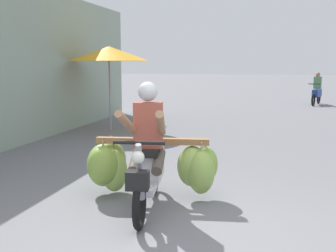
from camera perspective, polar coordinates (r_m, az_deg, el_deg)
The scene contains 4 objects.
ground_plane at distance 4.26m, azimuth 2.29°, elevation -16.20°, with size 120.00×120.00×0.00m, color slate.
motorbike_main_loaded at distance 5.39m, azimuth -3.59°, elevation -5.14°, with size 1.82×1.75×1.58m.
motorbike_distant_ahead_left at distance 18.76m, azimuth 20.12°, elevation 4.55°, with size 0.66×1.57×1.40m.
market_umbrella_near_shop at distance 11.03m, azimuth -8.25°, elevation 9.99°, with size 2.11×2.11×2.23m.
Camera 1 is at (0.81, -3.77, 1.81)m, focal length 43.52 mm.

